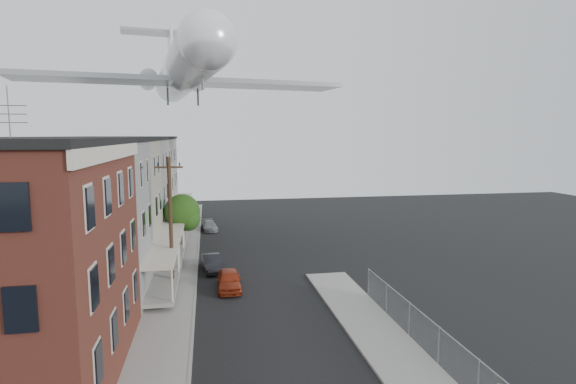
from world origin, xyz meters
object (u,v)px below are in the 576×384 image
utility_pole (171,221)px  car_far (209,226)px  street_tree (184,214)px  car_mid (212,263)px  car_near (229,280)px  airplane (183,71)px

utility_pole → car_far: bearing=82.1°
street_tree → car_mid: bearing=-69.8°
utility_pole → car_mid: size_ratio=2.40×
street_tree → car_mid: (2.36, -6.41, -2.83)m
car_near → car_mid: 4.64m
utility_pole → street_tree: 10.00m
utility_pole → car_mid: (2.69, 3.51, -4.06)m
street_tree → car_far: bearing=75.5°
utility_pole → car_far: (2.59, 18.67, -4.14)m
car_mid → car_far: size_ratio=1.01×
car_near → utility_pole: bearing=166.2°
car_far → car_mid: bearing=-97.2°
utility_pole → car_mid: 6.00m
car_far → street_tree: bearing=-112.1°
car_near → car_far: car_near is taller
utility_pole → airplane: size_ratio=0.29×
street_tree → car_mid: size_ratio=1.39×
utility_pole → car_mid: utility_pole is taller
utility_pole → airplane: 16.36m
car_far → airplane: size_ratio=0.12×
car_near → car_mid: bearing=104.6°
street_tree → car_far: street_tree is taller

